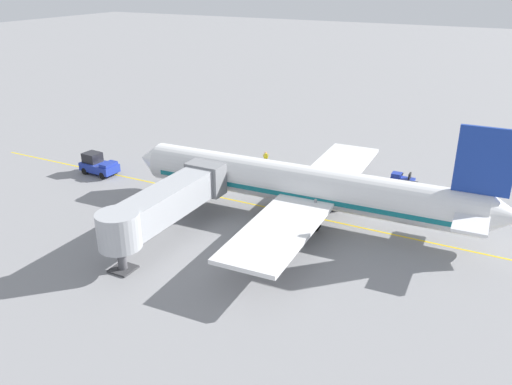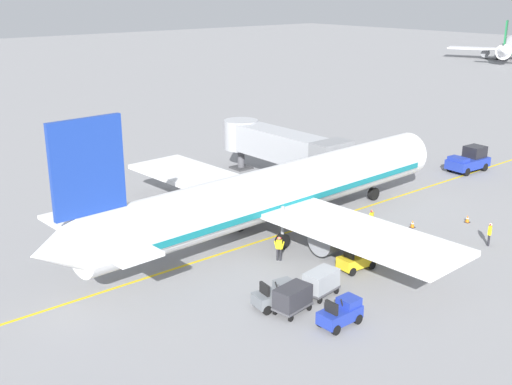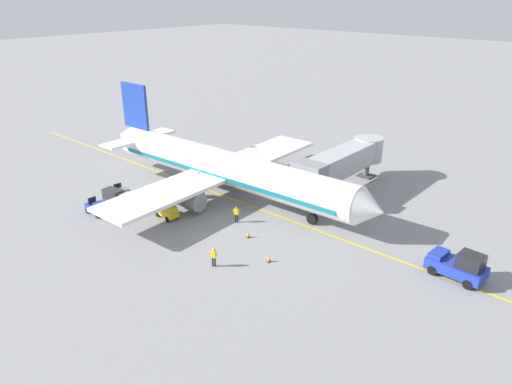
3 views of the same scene
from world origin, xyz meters
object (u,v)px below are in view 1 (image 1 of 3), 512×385
pushback_tractor (98,165)px  safety_cone_nose_left (253,179)px  parked_airliner (306,186)px  baggage_cart_front (380,185)px  baggage_cart_second_in_train (407,188)px  baggage_tug_trailing (402,180)px  ground_crew_loader (266,157)px  ground_crew_wing_walker (350,200)px  jet_bridge (165,203)px  safety_cone_nose_right (230,168)px  ground_crew_marshaller (271,183)px  baggage_tug_lead (336,183)px  baggage_tug_spare (406,194)px

pushback_tractor → safety_cone_nose_left: pushback_tractor is taller
parked_airliner → baggage_cart_front: bearing=-27.2°
baggage_cart_second_in_train → baggage_tug_trailing: bearing=22.3°
parked_airliner → ground_crew_loader: size_ratio=22.08×
ground_crew_wing_walker → parked_airliner: bearing=139.6°
baggage_cart_second_in_train → ground_crew_loader: size_ratio=1.75×
ground_crew_loader → pushback_tractor: bearing=126.3°
baggage_cart_front → safety_cone_nose_left: baggage_cart_front is taller
jet_bridge → safety_cone_nose_right: bearing=12.4°
jet_bridge → baggage_tug_trailing: 26.71m
ground_crew_marshaller → baggage_tug_lead: bearing=-57.0°
baggage_cart_second_in_train → safety_cone_nose_right: (-1.72, 20.16, -0.66)m
baggage_tug_lead → ground_crew_loader: 10.62m
jet_bridge → baggage_cart_front: 23.27m
baggage_tug_spare → ground_crew_wing_walker: size_ratio=1.56×
pushback_tractor → ground_crew_wing_walker: 29.05m
jet_bridge → baggage_cart_front: size_ratio=5.02×
ground_crew_loader → ground_crew_marshaller: bearing=-149.7°
baggage_tug_spare → ground_crew_wing_walker: (-4.63, 4.41, 0.24)m
safety_cone_nose_left → baggage_tug_trailing: bearing=-66.7°
safety_cone_nose_right → ground_crew_marshaller: bearing=-116.9°
jet_bridge → ground_crew_loader: size_ratio=8.81×
baggage_tug_trailing → ground_crew_marshaller: (-7.99, 11.94, 0.24)m
baggage_cart_front → safety_cone_nose_right: size_ratio=5.03×
pushback_tractor → baggage_cart_second_in_train: 34.38m
ground_crew_loader → baggage_tug_spare: bearing=-99.7°
pushback_tractor → ground_crew_marshaller: (4.42, -19.94, -0.15)m
baggage_tug_trailing → baggage_tug_spare: bearing=-161.1°
baggage_cart_front → safety_cone_nose_left: 13.74m
parked_airliner → baggage_tug_spare: bearing=-42.2°
baggage_tug_lead → baggage_tug_spare: 7.35m
parked_airliner → baggage_tug_spare: parked_airliner is taller
baggage_tug_lead → safety_cone_nose_left: bearing=104.4°
parked_airliner → ground_crew_wing_walker: bearing=-40.4°
safety_cone_nose_right → ground_crew_loader: bearing=-39.8°
baggage_tug_trailing → ground_crew_wing_walker: bearing=159.8°
pushback_tractor → baggage_cart_front: size_ratio=1.53×
baggage_cart_front → jet_bridge: bearing=143.8°
pushback_tractor → baggage_tug_trailing: 34.21m
baggage_cart_second_in_train → ground_crew_wing_walker: size_ratio=1.75×
pushback_tractor → baggage_tug_spare: size_ratio=1.72×
ground_crew_marshaller → pushback_tractor: bearing=102.5°
baggage_tug_spare → safety_cone_nose_right: 20.39m
ground_crew_loader → safety_cone_nose_right: 4.65m
parked_airliner → baggage_cart_second_in_train: 12.22m
baggage_tug_trailing → parked_airliner: bearing=152.7°
jet_bridge → pushback_tractor: jet_bridge is taller
pushback_tractor → ground_crew_wing_walker: bearing=-82.1°
ground_crew_loader → safety_cone_nose_left: (-5.60, -1.22, -0.66)m
baggage_tug_spare → ground_crew_marshaller: size_ratio=1.56×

